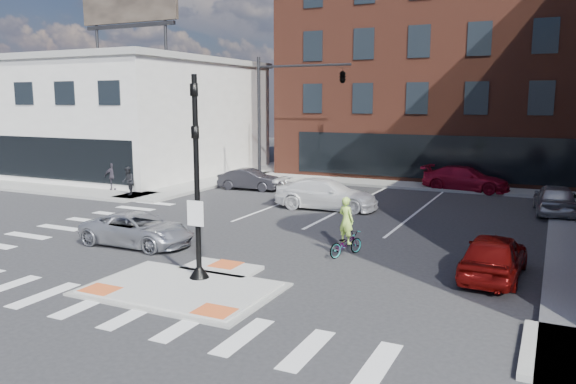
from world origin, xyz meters
The scene contains 19 objects.
ground centered at (0.00, 0.00, 0.00)m, with size 120.00×120.00×0.00m, color #28282B.
refuge_island centered at (0.00, -0.26, 0.05)m, with size 5.40×4.65×0.13m.
sidewalk_nw centered at (-16.76, 15.29, 0.08)m, with size 23.50×20.50×0.15m.
sidewalk_n centered at (3.00, 22.00, 0.07)m, with size 26.00×3.00×0.15m, color gray.
building_nw centered at (-21.98, 19.98, 4.23)m, with size 20.40×16.40×14.40m.
building_n centered at (3.00, 31.99, 7.80)m, with size 24.40×18.40×15.50m.
building_far_left centered at (-4.00, 52.00, 5.00)m, with size 10.00×12.00×10.00m, color slate.
building_far_right centered at (9.00, 54.00, 6.00)m, with size 12.00×12.00×12.00m, color brown.
signal_pole centered at (0.00, 0.40, 2.36)m, with size 0.60×0.60×5.98m.
mast_arm_signal centered at (-3.47, 18.00, 6.21)m, with size 6.10×2.24×8.00m.
silver_suv centered at (-4.50, 2.96, 0.61)m, with size 2.02×4.39×1.22m, color silver.
red_sedan centered at (7.91, 4.54, 0.71)m, with size 1.67×4.15×1.41m, color maroon.
white_pickup centered at (-0.81, 12.65, 0.75)m, with size 2.10×5.17×1.50m, color white.
bg_car_dark centered at (-7.24, 16.31, 0.63)m, with size 1.34×3.85×1.27m, color #242429.
bg_car_silver centered at (9.50, 16.06, 0.74)m, with size 1.76×4.37×1.49m, color #B0B3B8.
bg_car_red centered at (4.62, 21.50, 0.73)m, with size 2.06×5.06×1.47m, color maroon.
cyclist centered at (3.00, 4.95, 0.70)m, with size 1.12×1.72×2.09m.
pedestrian_a centered at (-12.00, 10.95, 0.94)m, with size 0.77×0.60×1.59m, color black.
pedestrian_b centered at (-14.08, 12.00, 0.95)m, with size 0.94×0.39×1.61m, color #36313C.
Camera 1 is at (9.40, -13.04, 5.36)m, focal length 35.00 mm.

